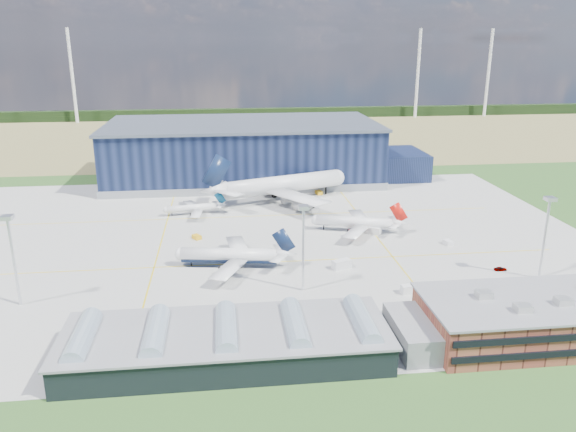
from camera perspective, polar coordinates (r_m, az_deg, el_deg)
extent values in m
plane|color=#264B1C|center=(173.36, -3.19, -3.52)|extent=(600.00, 600.00, 0.00)
cube|color=#A2A29C|center=(182.70, -3.39, -2.39)|extent=(220.00, 160.00, 0.06)
cube|color=yellow|center=(164.06, -2.96, -4.75)|extent=(180.00, 0.40, 0.02)
cube|color=yellow|center=(206.33, -3.82, -0.02)|extent=(180.00, 0.40, 0.02)
cube|color=yellow|center=(183.59, -12.79, -2.70)|extent=(0.40, 120.00, 0.02)
cube|color=yellow|center=(189.03, 8.81, -1.87)|extent=(0.40, 120.00, 0.02)
cube|color=olive|center=(386.65, -5.33, 8.24)|extent=(600.00, 220.00, 0.01)
cube|color=black|center=(465.24, -5.64, 10.31)|extent=(600.00, 8.00, 8.00)
cylinder|color=white|center=(465.59, -21.07, 13.10)|extent=(2.40, 2.40, 70.00)
cylinder|color=white|center=(479.59, 13.05, 13.89)|extent=(2.40, 2.40, 70.00)
cylinder|color=white|center=(502.73, 19.69, 13.49)|extent=(2.40, 2.40, 70.00)
cube|color=black|center=(261.44, -4.60, 6.54)|extent=(120.00, 60.00, 25.00)
cube|color=gray|center=(263.74, -4.54, 4.22)|extent=(121.00, 61.00, 3.20)
cube|color=#4F5864|center=(259.27, -4.67, 9.36)|extent=(122.00, 62.00, 1.20)
cube|color=black|center=(270.28, 10.98, 5.24)|extent=(24.00, 30.00, 12.00)
cube|color=brown|center=(133.44, 23.32, -9.67)|extent=(45.00, 22.00, 9.00)
cube|color=gray|center=(131.47, 23.57, -7.85)|extent=(46.00, 23.00, 0.50)
cube|color=black|center=(125.84, 25.76, -12.49)|extent=(44.00, 0.40, 1.40)
cube|color=black|center=(124.22, 25.98, -11.08)|extent=(44.00, 0.40, 1.40)
cube|color=black|center=(142.76, 21.05, -8.25)|extent=(44.00, 0.40, 1.40)
cube|color=black|center=(141.34, 21.21, -6.97)|extent=(44.00, 0.40, 1.40)
cube|color=beige|center=(128.10, 19.27, -7.56)|extent=(3.20, 2.60, 1.60)
cube|color=beige|center=(131.38, 26.16, -7.79)|extent=(3.20, 2.60, 1.60)
cube|color=beige|center=(124.82, 22.74, -8.65)|extent=(3.20, 2.60, 1.60)
cube|color=black|center=(117.57, -6.25, -12.86)|extent=(65.00, 22.00, 6.00)
cube|color=gray|center=(115.99, -6.30, -11.50)|extent=(66.00, 23.00, 0.50)
cube|color=gray|center=(124.03, 12.96, -11.51)|extent=(10.00, 18.00, 6.00)
cylinder|color=#94A8B7|center=(119.35, -20.15, -11.57)|extent=(4.40, 18.00, 4.40)
cylinder|color=#94A8B7|center=(116.80, -13.33, -11.57)|extent=(4.40, 18.00, 4.40)
cylinder|color=#94A8B7|center=(115.89, -6.30, -11.41)|extent=(4.40, 18.00, 4.40)
cylinder|color=#94A8B7|center=(116.67, 0.72, -11.09)|extent=(4.40, 18.00, 4.40)
cylinder|color=#94A8B7|center=(119.11, 7.53, -10.61)|extent=(4.40, 18.00, 4.40)
cylinder|color=silver|center=(149.92, -26.06, -4.33)|extent=(0.70, 0.70, 22.00)
cube|color=silver|center=(146.37, -26.65, -0.14)|extent=(2.60, 2.60, 1.00)
cylinder|color=silver|center=(142.49, 1.55, -3.55)|extent=(0.70, 0.70, 22.00)
cube|color=silver|center=(138.76, 1.59, 0.88)|extent=(2.60, 2.60, 1.00)
cylinder|color=silver|center=(164.51, 24.59, -2.27)|extent=(0.70, 0.70, 22.00)
cube|color=silver|center=(161.28, 25.10, 1.58)|extent=(2.60, 2.60, 1.00)
cube|color=#EEAB14|center=(185.02, -9.26, -2.13)|extent=(3.42, 3.80, 1.35)
cube|color=silver|center=(148.20, 12.39, -7.26)|extent=(5.37, 2.80, 2.25)
cube|color=silver|center=(184.77, 15.95, -2.61)|extent=(2.82, 3.68, 1.44)
cube|color=silver|center=(189.42, 8.61, -1.45)|extent=(5.69, 5.11, 2.42)
cube|color=#EEAB14|center=(235.15, 3.14, 2.38)|extent=(2.94, 3.91, 1.53)
cube|color=silver|center=(213.41, 2.77, 0.76)|extent=(3.26, 2.44, 1.30)
cube|color=silver|center=(160.25, 5.47, -4.91)|extent=(5.88, 4.21, 2.56)
imported|color=#99999E|center=(169.19, 20.78, -5.03)|extent=(3.55, 1.43, 1.21)
imported|color=#99999E|center=(135.74, -5.33, -9.54)|extent=(4.21, 2.80, 1.31)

